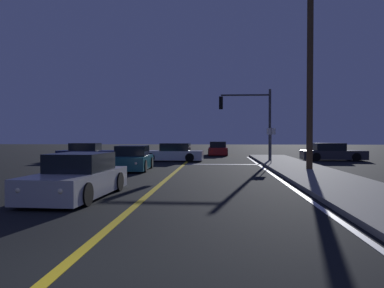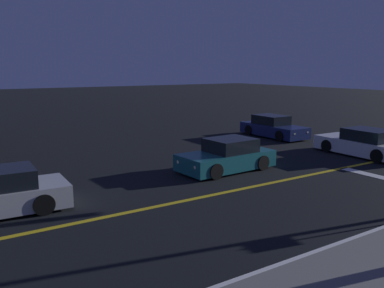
{
  "view_description": "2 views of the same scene",
  "coord_description": "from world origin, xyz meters",
  "px_view_note": "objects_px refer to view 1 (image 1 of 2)",
  "views": [
    {
      "loc": [
        2.19,
        -4.49,
        1.87
      ],
      "look_at": [
        0.75,
        16.7,
        1.42
      ],
      "focal_mm": 35.11,
      "sensor_mm": 36.0,
      "label": 1
    },
    {
      "loc": [
        10.81,
        5.45,
        4.28
      ],
      "look_at": [
        -1.53,
        13.45,
        1.52
      ],
      "focal_mm": 38.12,
      "sensor_mm": 36.0,
      "label": 2
    }
  ],
  "objects_px": {
    "traffic_signal_near_right": "(250,114)",
    "utility_pole_right": "(310,63)",
    "car_side_waiting_red": "(218,149)",
    "car_mid_block_silver": "(78,178)",
    "car_lead_oncoming_navy": "(88,153)",
    "car_parked_curb_charcoal": "(332,153)",
    "car_distant_tail_white": "(173,153)",
    "car_following_oncoming_teal": "(132,159)",
    "street_sign_corner": "(271,140)"
  },
  "relations": [
    {
      "from": "utility_pole_right",
      "to": "car_parked_curb_charcoal",
      "type": "bearing_deg",
      "value": 66.99
    },
    {
      "from": "car_distant_tail_white",
      "to": "car_parked_curb_charcoal",
      "type": "relative_size",
      "value": 1.0
    },
    {
      "from": "car_distant_tail_white",
      "to": "street_sign_corner",
      "type": "distance_m",
      "value": 7.74
    },
    {
      "from": "car_distant_tail_white",
      "to": "car_lead_oncoming_navy",
      "type": "distance_m",
      "value": 6.54
    },
    {
      "from": "car_following_oncoming_teal",
      "to": "car_mid_block_silver",
      "type": "distance_m",
      "value": 9.14
    },
    {
      "from": "car_parked_curb_charcoal",
      "to": "street_sign_corner",
      "type": "distance_m",
      "value": 7.38
    },
    {
      "from": "car_parked_curb_charcoal",
      "to": "street_sign_corner",
      "type": "bearing_deg",
      "value": -44.92
    },
    {
      "from": "car_following_oncoming_teal",
      "to": "car_lead_oncoming_navy",
      "type": "height_order",
      "value": "same"
    },
    {
      "from": "traffic_signal_near_right",
      "to": "utility_pole_right",
      "type": "bearing_deg",
      "value": 109.53
    },
    {
      "from": "car_lead_oncoming_navy",
      "to": "traffic_signal_near_right",
      "type": "height_order",
      "value": "traffic_signal_near_right"
    },
    {
      "from": "car_following_oncoming_teal",
      "to": "utility_pole_right",
      "type": "xyz_separation_m",
      "value": [
        9.53,
        -0.31,
        5.09
      ]
    },
    {
      "from": "car_following_oncoming_teal",
      "to": "car_distant_tail_white",
      "type": "xyz_separation_m",
      "value": [
        1.36,
        7.5,
        0.0
      ]
    },
    {
      "from": "utility_pole_right",
      "to": "car_following_oncoming_teal",
      "type": "bearing_deg",
      "value": 178.14
    },
    {
      "from": "car_lead_oncoming_navy",
      "to": "car_mid_block_silver",
      "type": "relative_size",
      "value": 0.99
    },
    {
      "from": "car_side_waiting_red",
      "to": "utility_pole_right",
      "type": "xyz_separation_m",
      "value": [
        4.79,
        -16.76,
        5.09
      ]
    },
    {
      "from": "utility_pole_right",
      "to": "street_sign_corner",
      "type": "bearing_deg",
      "value": 108.45
    },
    {
      "from": "car_distant_tail_white",
      "to": "street_sign_corner",
      "type": "bearing_deg",
      "value": -116.47
    },
    {
      "from": "car_lead_oncoming_navy",
      "to": "utility_pole_right",
      "type": "height_order",
      "value": "utility_pole_right"
    },
    {
      "from": "car_side_waiting_red",
      "to": "car_mid_block_silver",
      "type": "xyz_separation_m",
      "value": [
        -4.3,
        -25.58,
        -0.0
      ]
    },
    {
      "from": "traffic_signal_near_right",
      "to": "car_lead_oncoming_navy",
      "type": "bearing_deg",
      "value": -4.6
    },
    {
      "from": "car_side_waiting_red",
      "to": "car_lead_oncoming_navy",
      "type": "relative_size",
      "value": 1.01
    },
    {
      "from": "car_mid_block_silver",
      "to": "traffic_signal_near_right",
      "type": "xyz_separation_m",
      "value": [
        6.61,
        15.82,
        2.89
      ]
    },
    {
      "from": "traffic_signal_near_right",
      "to": "utility_pole_right",
      "type": "relative_size",
      "value": 0.47
    },
    {
      "from": "car_distant_tail_white",
      "to": "car_lead_oncoming_navy",
      "type": "xyz_separation_m",
      "value": [
        -6.54,
        0.17,
        -0.0
      ]
    },
    {
      "from": "car_following_oncoming_teal",
      "to": "utility_pole_right",
      "type": "height_order",
      "value": "utility_pole_right"
    },
    {
      "from": "car_following_oncoming_teal",
      "to": "utility_pole_right",
      "type": "distance_m",
      "value": 10.81
    },
    {
      "from": "utility_pole_right",
      "to": "street_sign_corner",
      "type": "height_order",
      "value": "utility_pole_right"
    },
    {
      "from": "car_distant_tail_white",
      "to": "street_sign_corner",
      "type": "relative_size",
      "value": 1.95
    },
    {
      "from": "street_sign_corner",
      "to": "utility_pole_right",
      "type": "bearing_deg",
      "value": -71.55
    },
    {
      "from": "car_side_waiting_red",
      "to": "car_parked_curb_charcoal",
      "type": "height_order",
      "value": "same"
    },
    {
      "from": "car_following_oncoming_teal",
      "to": "car_mid_block_silver",
      "type": "height_order",
      "value": "same"
    },
    {
      "from": "car_parked_curb_charcoal",
      "to": "traffic_signal_near_right",
      "type": "bearing_deg",
      "value": -69.16
    },
    {
      "from": "car_side_waiting_red",
      "to": "traffic_signal_near_right",
      "type": "relative_size",
      "value": 0.89
    },
    {
      "from": "car_following_oncoming_teal",
      "to": "street_sign_corner",
      "type": "relative_size",
      "value": 1.74
    },
    {
      "from": "car_distant_tail_white",
      "to": "car_parked_curb_charcoal",
      "type": "distance_m",
      "value": 12.16
    },
    {
      "from": "car_following_oncoming_teal",
      "to": "traffic_signal_near_right",
      "type": "bearing_deg",
      "value": -139.2
    },
    {
      "from": "car_mid_block_silver",
      "to": "traffic_signal_near_right",
      "type": "distance_m",
      "value": 17.39
    },
    {
      "from": "traffic_signal_near_right",
      "to": "utility_pole_right",
      "type": "distance_m",
      "value": 7.74
    },
    {
      "from": "car_side_waiting_red",
      "to": "car_distant_tail_white",
      "type": "relative_size",
      "value": 0.98
    },
    {
      "from": "car_following_oncoming_teal",
      "to": "utility_pole_right",
      "type": "relative_size",
      "value": 0.38
    },
    {
      "from": "car_following_oncoming_teal",
      "to": "car_parked_curb_charcoal",
      "type": "bearing_deg",
      "value": -149.16
    },
    {
      "from": "car_lead_oncoming_navy",
      "to": "car_mid_block_silver",
      "type": "distance_m",
      "value": 17.71
    },
    {
      "from": "traffic_signal_near_right",
      "to": "car_following_oncoming_teal",
      "type": "bearing_deg",
      "value": 43.47
    },
    {
      "from": "car_mid_block_silver",
      "to": "car_lead_oncoming_navy",
      "type": "bearing_deg",
      "value": -68.85
    },
    {
      "from": "car_lead_oncoming_navy",
      "to": "street_sign_corner",
      "type": "xyz_separation_m",
      "value": [
        13.3,
        -3.78,
        1.05
      ]
    },
    {
      "from": "car_distant_tail_white",
      "to": "car_parked_curb_charcoal",
      "type": "bearing_deg",
      "value": -81.74
    },
    {
      "from": "car_side_waiting_red",
      "to": "street_sign_corner",
      "type": "distance_m",
      "value": 13.05
    },
    {
      "from": "car_following_oncoming_teal",
      "to": "car_parked_curb_charcoal",
      "type": "distance_m",
      "value": 16.12
    },
    {
      "from": "utility_pole_right",
      "to": "car_lead_oncoming_navy",
      "type": "bearing_deg",
      "value": 151.51
    },
    {
      "from": "utility_pole_right",
      "to": "street_sign_corner",
      "type": "distance_m",
      "value": 5.99
    }
  ]
}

